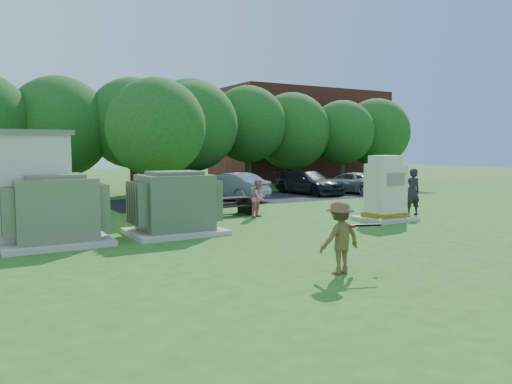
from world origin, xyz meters
TOP-DOWN VIEW (x-y plane):
  - ground at (0.00, 0.00)m, footprint 120.00×120.00m
  - brick_building at (18.00, 27.00)m, footprint 15.00×8.00m
  - parking_strip at (7.00, 13.50)m, footprint 20.00×6.00m
  - transformer_left at (-6.50, 4.50)m, footprint 3.00×2.40m
  - transformer_right at (-2.80, 4.50)m, footprint 3.00×2.40m
  - generator_cabinet at (5.44, 3.29)m, footprint 2.09×1.71m
  - picnic_table at (0.85, 7.70)m, footprint 1.75×1.32m
  - batter at (-1.52, -2.37)m, footprint 1.09×0.65m
  - person_by_generator at (7.48, 3.80)m, footprint 0.81×0.64m
  - person_at_picnic at (1.61, 6.54)m, footprint 0.96×0.90m
  - person_walking_right at (8.49, 6.87)m, footprint 0.38×0.90m
  - car_white at (0.14, 13.15)m, footprint 2.94×4.29m
  - car_silver_a at (3.65, 13.22)m, footprint 3.21×4.83m
  - car_dark at (9.55, 13.99)m, footprint 2.63×5.19m
  - car_silver_b at (12.26, 13.37)m, footprint 3.48×5.13m
  - batting_equipment at (-0.91, -2.47)m, footprint 1.44×0.62m
  - tree_row at (1.75, 18.50)m, footprint 41.30×13.30m

SIDE VIEW (x-z plane):
  - ground at x=0.00m, z-range 0.00..0.00m
  - parking_strip at x=7.00m, z-range 0.00..0.01m
  - picnic_table at x=0.85m, z-range 0.09..0.84m
  - car_silver_b at x=12.26m, z-range 0.00..1.31m
  - car_white at x=0.14m, z-range 0.00..1.36m
  - car_dark at x=9.55m, z-range 0.00..1.45m
  - car_silver_a at x=3.65m, z-range 0.00..1.50m
  - person_walking_right at x=8.49m, z-range 0.00..1.52m
  - person_at_picnic at x=1.61m, z-range 0.00..1.58m
  - batter at x=-1.52m, z-range 0.00..1.65m
  - transformer_left at x=-6.50m, z-range -0.07..2.00m
  - transformer_right at x=-2.80m, z-range -0.07..2.00m
  - person_by_generator at x=7.48m, z-range 0.00..1.97m
  - batting_equipment at x=-0.91m, z-range 1.04..1.13m
  - generator_cabinet at x=5.44m, z-range -0.16..2.38m
  - brick_building at x=18.00m, z-range 0.00..8.00m
  - tree_row at x=1.75m, z-range 0.50..7.80m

